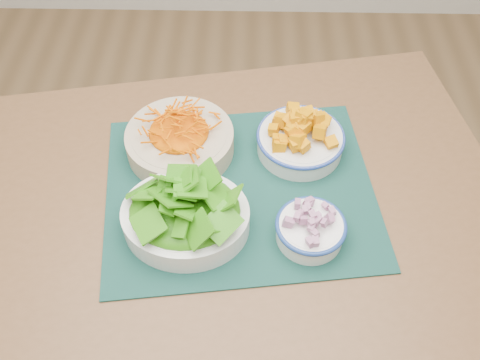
{
  "coord_description": "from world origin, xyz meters",
  "views": [
    {
      "loc": [
        -0.07,
        -0.41,
        1.59
      ],
      "look_at": [
        -0.09,
        0.24,
        0.78
      ],
      "focal_mm": 40.0,
      "sensor_mm": 36.0,
      "label": 1
    }
  ],
  "objects_px": {
    "table": "(211,236)",
    "carrot_bowl": "(180,137)",
    "squash_bowl": "(301,136)",
    "onion_bowl": "(311,227)",
    "lettuce_bowl": "(185,209)",
    "placemat": "(240,190)"
  },
  "relations": [
    {
      "from": "lettuce_bowl",
      "to": "onion_bowl",
      "type": "xyz_separation_m",
      "value": [
        0.23,
        -0.02,
        -0.02
      ]
    },
    {
      "from": "carrot_bowl",
      "to": "lettuce_bowl",
      "type": "distance_m",
      "value": 0.2
    },
    {
      "from": "carrot_bowl",
      "to": "onion_bowl",
      "type": "bearing_deg",
      "value": -39.65
    },
    {
      "from": "lettuce_bowl",
      "to": "onion_bowl",
      "type": "bearing_deg",
      "value": -2.22
    },
    {
      "from": "placemat",
      "to": "onion_bowl",
      "type": "distance_m",
      "value": 0.17
    },
    {
      "from": "squash_bowl",
      "to": "onion_bowl",
      "type": "bearing_deg",
      "value": -88.0
    },
    {
      "from": "table",
      "to": "carrot_bowl",
      "type": "xyz_separation_m",
      "value": [
        -0.07,
        0.15,
        0.14
      ]
    },
    {
      "from": "table",
      "to": "carrot_bowl",
      "type": "distance_m",
      "value": 0.21
    },
    {
      "from": "squash_bowl",
      "to": "onion_bowl",
      "type": "height_order",
      "value": "squash_bowl"
    },
    {
      "from": "table",
      "to": "onion_bowl",
      "type": "height_order",
      "value": "onion_bowl"
    },
    {
      "from": "carrot_bowl",
      "to": "lettuce_bowl",
      "type": "relative_size",
      "value": 0.98
    },
    {
      "from": "placemat",
      "to": "squash_bowl",
      "type": "xyz_separation_m",
      "value": [
        0.12,
        0.11,
        0.04
      ]
    },
    {
      "from": "squash_bowl",
      "to": "carrot_bowl",
      "type": "bearing_deg",
      "value": -178.53
    },
    {
      "from": "carrot_bowl",
      "to": "table",
      "type": "bearing_deg",
      "value": -65.39
    },
    {
      "from": "placemat",
      "to": "onion_bowl",
      "type": "relative_size",
      "value": 3.92
    },
    {
      "from": "table",
      "to": "carrot_bowl",
      "type": "height_order",
      "value": "carrot_bowl"
    },
    {
      "from": "squash_bowl",
      "to": "onion_bowl",
      "type": "xyz_separation_m",
      "value": [
        0.01,
        -0.22,
        -0.01
      ]
    },
    {
      "from": "placemat",
      "to": "carrot_bowl",
      "type": "bearing_deg",
      "value": 133.36
    },
    {
      "from": "placemat",
      "to": "table",
      "type": "bearing_deg",
      "value": -152.4
    },
    {
      "from": "placemat",
      "to": "lettuce_bowl",
      "type": "relative_size",
      "value": 2.17
    },
    {
      "from": "placemat",
      "to": "lettuce_bowl",
      "type": "xyz_separation_m",
      "value": [
        -0.1,
        -0.09,
        0.06
      ]
    },
    {
      "from": "table",
      "to": "squash_bowl",
      "type": "distance_m",
      "value": 0.28
    }
  ]
}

